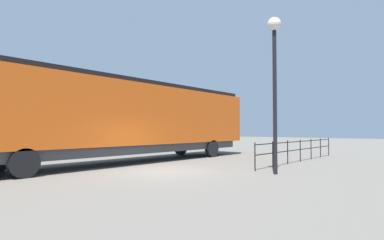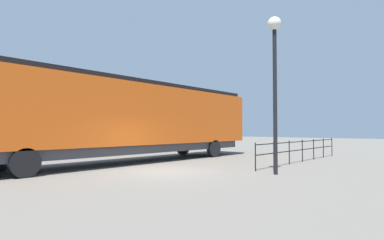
# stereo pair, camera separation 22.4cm
# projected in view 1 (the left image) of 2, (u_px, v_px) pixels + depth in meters

# --- Properties ---
(ground_plane) EXTENTS (120.00, 120.00, 0.00)m
(ground_plane) POSITION_uv_depth(u_px,v_px,m) (163.00, 172.00, 12.80)
(ground_plane) COLOR #666059
(locomotive) EXTENTS (3.07, 17.86, 4.39)m
(locomotive) POSITION_uv_depth(u_px,v_px,m) (135.00, 118.00, 16.75)
(locomotive) COLOR #D15114
(locomotive) RESTS_ON ground_plane
(lamp_post) EXTENTS (0.55, 0.55, 6.34)m
(lamp_post) POSITION_uv_depth(u_px,v_px,m) (274.00, 61.00, 12.22)
(lamp_post) COLOR black
(lamp_post) RESTS_ON ground_plane
(platform_fence) EXTENTS (0.05, 10.30, 1.22)m
(platform_fence) POSITION_uv_depth(u_px,v_px,m) (300.00, 147.00, 16.93)
(platform_fence) COLOR black
(platform_fence) RESTS_ON ground_plane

